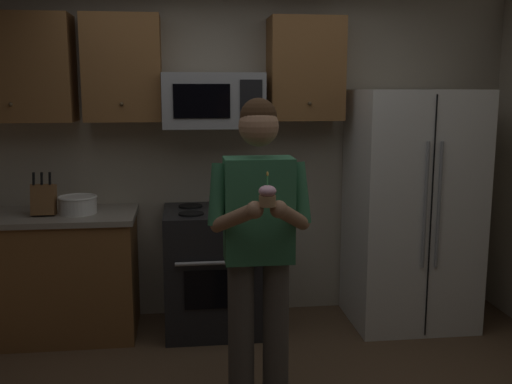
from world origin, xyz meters
The scene contains 10 objects.
wall_back centered at (0.00, 1.75, 1.30)m, with size 4.40×0.10×2.60m, color #B7AD99.
oven_range centered at (-0.15, 1.36, 0.46)m, with size 0.76×0.70×0.93m.
microwave centered at (-0.15, 1.48, 1.72)m, with size 0.74×0.41×0.40m.
refrigerator centered at (1.35, 1.32, 0.90)m, with size 0.90×0.75×1.80m.
cabinet_row_upper centered at (-0.72, 1.53, 1.95)m, with size 2.78×0.36×0.76m.
counter_left centered at (-1.45, 1.38, 0.46)m, with size 1.44×0.66×0.92m.
knife_block centered at (-1.37, 1.33, 1.03)m, with size 0.16×0.15×0.32m.
bowl_large_white centered at (-1.14, 1.36, 0.99)m, with size 0.28×0.28×0.13m.
person centered at (0.03, 0.21, 1.00)m, with size 0.60×0.48×1.76m.
cupcake centered at (0.03, -0.12, 1.29)m, with size 0.09×0.09×0.17m.
Camera 1 is at (-0.38, -2.96, 1.82)m, focal length 41.78 mm.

